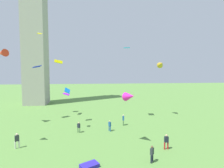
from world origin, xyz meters
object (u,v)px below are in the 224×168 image
at_px(person_0, 17,140).
at_px(kite_flying_2, 127,48).
at_px(kite_flying_1, 58,62).
at_px(kite_flying_0, 161,64).
at_px(kite_flying_5, 130,96).
at_px(person_3, 110,125).
at_px(kite_flying_7, 40,33).
at_px(person_2, 123,119).
at_px(kite_flying_4, 2,53).
at_px(person_4, 152,153).
at_px(person_5, 79,127).
at_px(kite_flying_3, 37,67).
at_px(kite_flying_9, 67,91).
at_px(kite_bundle_0, 89,166).
at_px(kite_flying_6, 66,94).
at_px(person_1, 166,141).
at_px(monument_obelisk, 34,1).

xyz_separation_m(person_0, kite_flying_2, (14.95, 10.25, 12.18)).
bearing_deg(person_0, kite_flying_1, 41.11).
bearing_deg(kite_flying_0, kite_flying_5, -121.13).
height_order(person_0, person_3, person_0).
relative_size(person_3, kite_flying_7, 1.88).
xyz_separation_m(person_3, kite_flying_7, (-9.47, -0.70, 13.05)).
bearing_deg(person_2, kite_flying_4, 93.12).
xyz_separation_m(person_0, kite_flying_4, (-5.27, 8.41, 10.77)).
xyz_separation_m(person_4, kite_flying_5, (-1.32, 4.16, 5.00)).
xyz_separation_m(person_3, person_5, (-4.55, -0.09, -0.02)).
relative_size(person_2, kite_flying_0, 0.92).
bearing_deg(kite_flying_0, person_3, -142.51).
xyz_separation_m(kite_flying_0, kite_flying_5, (-8.74, -11.70, -4.38)).
height_order(kite_flying_1, kite_flying_3, kite_flying_1).
distance_m(person_2, kite_flying_0, 12.97).
relative_size(kite_flying_2, kite_flying_5, 0.85).
distance_m(kite_flying_9, kite_bundle_0, 20.60).
xyz_separation_m(person_4, person_5, (-7.72, 9.19, -0.06)).
height_order(kite_flying_1, kite_flying_2, kite_flying_2).
height_order(kite_flying_4, kite_flying_6, kite_flying_4).
distance_m(person_2, kite_flying_9, 13.17).
bearing_deg(person_1, person_4, -134.78).
bearing_deg(kite_flying_6, person_4, 121.71).
bearing_deg(kite_flying_3, person_4, -83.51).
relative_size(person_0, person_2, 0.98).
height_order(person_2, kite_flying_3, kite_flying_3).
bearing_deg(person_5, monument_obelisk, 157.34).
xyz_separation_m(monument_obelisk, person_5, (13.13, -24.05, -26.66)).
bearing_deg(person_3, kite_flying_9, 10.80).
xyz_separation_m(person_1, person_3, (-5.79, 6.74, -0.08)).
height_order(kite_flying_0, kite_flying_1, kite_flying_0).
height_order(kite_flying_3, kite_flying_4, kite_flying_4).
xyz_separation_m(kite_flying_1, kite_bundle_0, (5.07, -13.35, -10.34)).
relative_size(person_4, kite_flying_9, 0.95).
distance_m(person_3, kite_flying_9, 13.18).
bearing_deg(kite_flying_4, person_4, 89.30).
xyz_separation_m(person_1, kite_flying_0, (4.80, 13.33, 9.34)).
xyz_separation_m(kite_flying_1, kite_flying_7, (-1.51, -4.58, 3.44)).
relative_size(person_0, kite_bundle_0, 1.08).
height_order(person_4, kite_flying_7, kite_flying_7).
height_order(person_5, kite_flying_3, kite_flying_3).
bearing_deg(kite_flying_7, kite_flying_4, 48.84).
bearing_deg(monument_obelisk, kite_flying_1, -64.17).
bearing_deg(person_4, kite_bundle_0, -47.75).
relative_size(person_5, kite_flying_2, 0.93).
bearing_deg(kite_flying_6, kite_bundle_0, 107.69).
height_order(kite_flying_1, kite_bundle_0, kite_flying_1).
xyz_separation_m(person_3, kite_bundle_0, (-2.89, -9.47, -0.74)).
bearing_deg(kite_flying_3, kite_flying_9, -2.64).
relative_size(person_5, kite_flying_3, 0.95).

